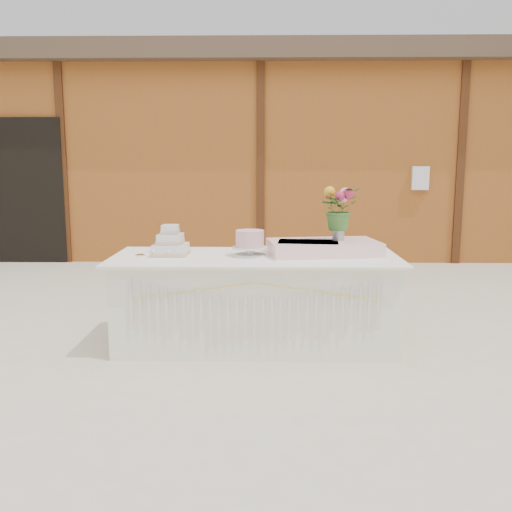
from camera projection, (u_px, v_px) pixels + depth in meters
The scene contains 9 objects.
ground at pixel (255, 344), 4.90m from camera, with size 80.00×80.00×0.00m, color beige.
barn at pixel (261, 154), 10.53m from camera, with size 12.60×4.60×3.30m.
cake_table at pixel (255, 301), 4.83m from camera, with size 2.40×1.00×0.77m.
wedding_cake at pixel (170, 245), 4.81m from camera, with size 0.30×0.30×0.26m.
pink_cake_stand at pixel (250, 242), 4.75m from camera, with size 0.30×0.30×0.22m.
satin_runner at pixel (323, 247), 4.85m from camera, with size 0.91×0.53×0.12m, color #F8C7C8.
flower_vase at pixel (338, 232), 4.86m from camera, with size 0.10×0.10×0.14m, color #A5A6AA.
bouquet at pixel (339, 203), 4.82m from camera, with size 0.33×0.28×0.36m, color #3A6829.
loose_flowers at pixel (141, 253), 4.87m from camera, with size 0.15×0.36×0.02m, color pink, non-canonical shape.
Camera 1 is at (0.09, -4.70, 1.56)m, focal length 40.00 mm.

